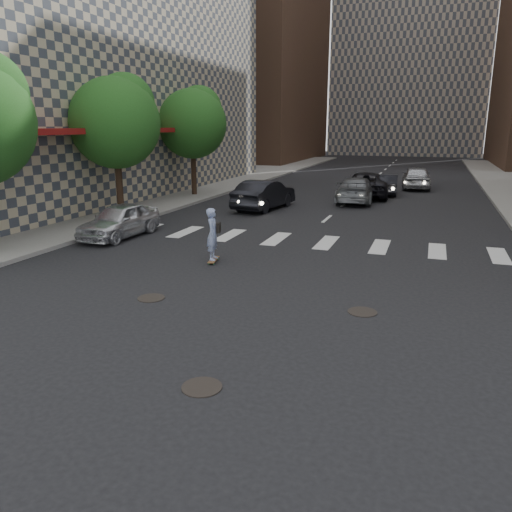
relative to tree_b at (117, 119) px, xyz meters
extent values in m
plane|color=black|center=(9.45, -11.14, -4.65)|extent=(160.00, 160.00, 0.00)
cube|color=gray|center=(-5.05, 8.86, -4.57)|extent=(13.00, 80.00, 0.15)
cube|color=black|center=(-1.75, -1.14, -2.65)|extent=(0.30, 14.00, 4.00)
cube|color=maroon|center=(-0.95, -1.14, -0.55)|extent=(1.60, 14.00, 0.25)
cylinder|color=#382619|center=(-0.05, -0.14, -3.10)|extent=(0.32, 0.32, 2.80)
sphere|color=#234E1A|center=(-0.05, -0.14, -0.20)|extent=(4.20, 4.20, 4.20)
sphere|color=#234E1A|center=(0.15, 0.46, 0.70)|extent=(2.80, 2.80, 2.80)
cylinder|color=#382619|center=(-0.05, 7.86, -3.10)|extent=(0.32, 0.32, 2.80)
sphere|color=#234E1A|center=(-0.05, 7.86, -0.20)|extent=(4.20, 4.20, 4.20)
sphere|color=#234E1A|center=(0.15, 8.46, 0.70)|extent=(2.80, 2.80, 2.80)
cylinder|color=black|center=(10.65, -13.64, -4.64)|extent=(0.70, 0.70, 0.02)
cylinder|color=black|center=(7.45, -9.94, -4.64)|extent=(0.70, 0.70, 0.02)
cylinder|color=black|center=(12.75, -9.14, -4.64)|extent=(0.70, 0.70, 0.02)
cube|color=brown|center=(7.53, -6.14, -4.56)|extent=(0.40, 0.92, 0.02)
cylinder|color=#2F9B57|center=(7.51, -6.47, -4.62)|extent=(0.04, 0.06, 0.06)
cylinder|color=#2F9B57|center=(7.67, -6.44, -4.62)|extent=(0.04, 0.06, 0.06)
cylinder|color=#2F9B57|center=(7.38, -5.85, -4.62)|extent=(0.04, 0.06, 0.06)
cylinder|color=#2F9B57|center=(7.54, -5.81, -4.62)|extent=(0.04, 0.06, 0.06)
imported|color=#96A1DA|center=(7.53, -6.14, -3.71)|extent=(0.52, 0.69, 1.69)
cube|color=black|center=(7.69, -6.06, -3.50)|extent=(0.15, 0.29, 0.32)
imported|color=silver|center=(2.45, -3.91, -3.97)|extent=(1.75, 4.05, 1.36)
imported|color=black|center=(5.68, 4.65, -3.87)|extent=(2.27, 4.89, 1.55)
imported|color=slate|center=(9.95, 8.75, -3.92)|extent=(2.27, 5.10, 1.45)
imported|color=black|center=(10.17, 11.39, -3.88)|extent=(3.20, 5.77, 1.53)
imported|color=#A4A5AB|center=(13.00, 16.81, -3.84)|extent=(2.24, 4.86, 1.62)
imported|color=black|center=(11.28, 12.86, -3.99)|extent=(1.65, 4.06, 1.31)
camera|label=1|loc=(14.06, -20.55, -0.33)|focal=35.00mm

